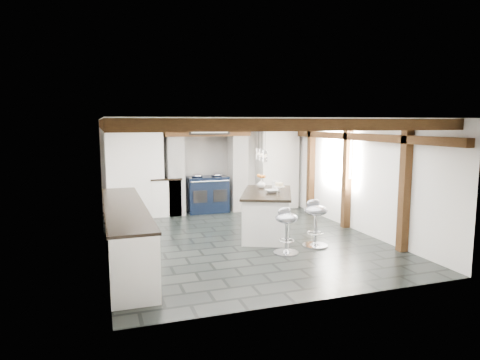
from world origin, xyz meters
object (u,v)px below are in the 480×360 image
object	(u,v)px
range_cooker	(207,194)
kitchen_island	(267,213)
bar_stool_near	(315,218)
bar_stool_far	(286,225)

from	to	relation	value
range_cooker	kitchen_island	distance (m)	2.59
bar_stool_near	bar_stool_far	bearing A→B (deg)	-169.26
range_cooker	bar_stool_near	world-z (taller)	range_cooker
kitchen_island	bar_stool_near	bearing A→B (deg)	-38.17
bar_stool_near	bar_stool_far	world-z (taller)	bar_stool_near
range_cooker	bar_stool_far	size ratio (longest dim) A/B	1.25
range_cooker	bar_stool_far	world-z (taller)	range_cooker
bar_stool_near	bar_stool_far	xyz separation A→B (m)	(-0.68, -0.22, -0.04)
range_cooker	kitchen_island	size ratio (longest dim) A/B	0.50
range_cooker	bar_stool_far	xyz separation A→B (m)	(0.43, -3.76, 0.03)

